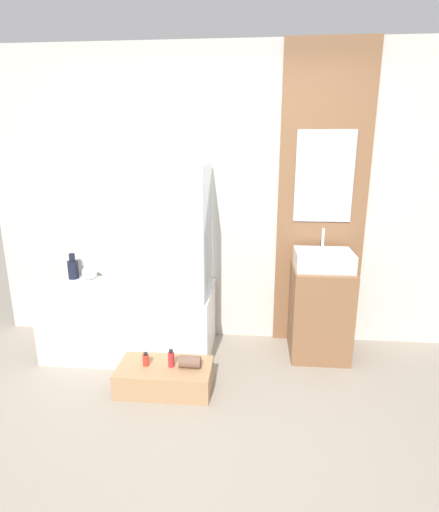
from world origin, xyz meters
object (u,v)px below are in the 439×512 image
bathtub (132,320)px  vase_tall_dark (73,268)px  vase_round_light (89,272)px  wooden_step_bench (165,377)px  bottle_soap_secondary (171,359)px  bottle_soap_primary (146,360)px  sink (324,260)px

bathtub → vase_tall_dark: (-0.61, 0.24, 0.38)m
vase_tall_dark → vase_round_light: vase_tall_dark is taller
vase_tall_dark → wooden_step_bench: bearing=-38.3°
wooden_step_bench → vase_tall_dark: size_ratio=2.92×
bottle_soap_secondary → vase_round_light: bearing=139.3°
bathtub → wooden_step_bench: 0.73m
bathtub → vase_tall_dark: size_ratio=5.93×
bathtub → vase_round_light: bearing=153.4°
vase_tall_dark → bottle_soap_primary: size_ratio=2.34×
vase_round_light → bottle_soap_secondary: size_ratio=1.00×
sink → wooden_step_bench: bearing=-152.2°
vase_round_light → bathtub: bearing=-26.6°
bottle_soap_primary → bottle_soap_secondary: (0.19, 0.00, 0.02)m
wooden_step_bench → sink: (1.22, 0.64, 0.77)m
bathtub → bottle_soap_secondary: size_ratio=10.43×
bottle_soap_primary → bathtub: bearing=116.0°
bottle_soap_secondary → bathtub: bearing=129.6°
sink → vase_tall_dark: 2.26m
sink → bathtub: bearing=-177.2°
vase_tall_dark → bottle_soap_secondary: size_ratio=1.76×
bottle_soap_primary → bottle_soap_secondary: size_ratio=0.75×
vase_tall_dark → bottle_soap_secondary: 1.41m
bathtub → sink: sink is taller
sink → bottle_soap_secondary: bearing=-151.2°
wooden_step_bench → bottle_soap_primary: bottle_soap_primary is taller
bathtub → bottle_soap_primary: bathtub is taller
wooden_step_bench → bathtub: bearing=126.3°
vase_tall_dark → vase_round_light: bearing=-7.0°
sink → vase_tall_dark: size_ratio=1.95×
sink → vase_round_light: size_ratio=3.43×
sink → bottle_soap_secondary: size_ratio=3.43×
sink → bottle_soap_primary: (-1.36, -0.64, -0.62)m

